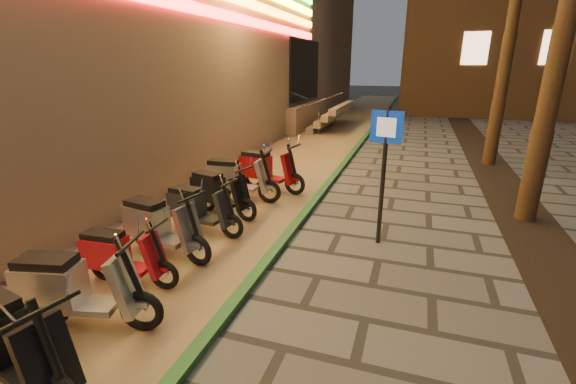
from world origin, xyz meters
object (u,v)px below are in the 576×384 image
(scooter_9, at_px, (197,208))
(scooter_12, at_px, (265,169))
(pedestrian_sign, at_px, (384,158))
(scooter_5, at_px, (9,342))
(scooter_6, at_px, (72,289))
(scooter_8, at_px, (158,226))
(scooter_11, at_px, (235,178))
(scooter_7, at_px, (119,256))
(scooter_10, at_px, (217,192))

(scooter_9, bearing_deg, scooter_12, 90.79)
(pedestrian_sign, bearing_deg, scooter_5, -113.29)
(scooter_6, height_order, scooter_8, scooter_6)
(scooter_11, bearing_deg, scooter_7, -93.66)
(scooter_5, distance_m, scooter_9, 3.98)
(pedestrian_sign, relative_size, scooter_8, 1.41)
(scooter_6, relative_size, scooter_7, 1.18)
(scooter_7, xyz_separation_m, scooter_12, (0.36, 4.91, 0.10))
(pedestrian_sign, height_order, scooter_9, pedestrian_sign)
(scooter_5, distance_m, scooter_6, 0.96)
(scooter_12, bearing_deg, pedestrian_sign, -26.19)
(pedestrian_sign, distance_m, scooter_12, 4.02)
(scooter_5, height_order, scooter_9, scooter_5)
(scooter_11, bearing_deg, scooter_12, 64.21)
(scooter_6, height_order, scooter_7, scooter_6)
(pedestrian_sign, distance_m, scooter_10, 3.67)
(pedestrian_sign, bearing_deg, scooter_7, -132.22)
(scooter_12, bearing_deg, scooter_6, -81.74)
(scooter_7, relative_size, scooter_11, 0.83)
(scooter_5, height_order, scooter_12, scooter_12)
(pedestrian_sign, bearing_deg, scooter_12, 154.87)
(scooter_8, distance_m, scooter_9, 1.06)
(scooter_9, height_order, scooter_12, scooter_12)
(scooter_6, xyz_separation_m, scooter_7, (-0.19, 1.01, -0.08))
(scooter_10, height_order, scooter_12, scooter_12)
(scooter_8, bearing_deg, scooter_5, -72.80)
(pedestrian_sign, height_order, scooter_10, pedestrian_sign)
(scooter_7, bearing_deg, scooter_9, 82.34)
(scooter_8, bearing_deg, scooter_12, 93.65)
(scooter_10, bearing_deg, scooter_8, -77.65)
(pedestrian_sign, distance_m, scooter_6, 5.02)
(scooter_5, relative_size, scooter_11, 1.00)
(scooter_8, bearing_deg, scooter_9, 92.63)
(scooter_5, height_order, scooter_7, scooter_5)
(scooter_5, height_order, scooter_10, scooter_5)
(scooter_7, bearing_deg, scooter_6, -84.00)
(scooter_5, bearing_deg, scooter_11, 106.06)
(scooter_8, xyz_separation_m, scooter_9, (0.12, 1.05, -0.04))
(scooter_8, height_order, scooter_9, scooter_8)
(scooter_5, xyz_separation_m, scooter_9, (-0.29, 3.97, -0.06))
(scooter_6, distance_m, scooter_7, 1.03)
(scooter_6, xyz_separation_m, scooter_10, (-0.18, 3.98, -0.03))
(scooter_9, xyz_separation_m, scooter_10, (-0.09, 0.95, 0.02))
(scooter_7, distance_m, scooter_12, 4.92)
(pedestrian_sign, xyz_separation_m, scooter_9, (-3.40, -0.60, -1.11))
(scooter_5, xyz_separation_m, scooter_6, (-0.20, 0.94, -0.01))
(scooter_8, distance_m, scooter_11, 2.96)
(scooter_9, bearing_deg, scooter_11, 99.83)
(scooter_9, distance_m, scooter_11, 1.91)
(scooter_9, relative_size, scooter_10, 0.97)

